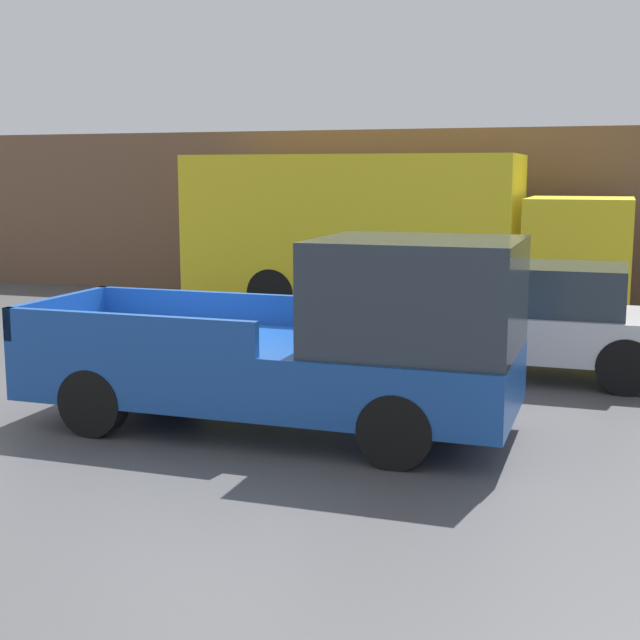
# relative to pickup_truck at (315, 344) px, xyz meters

# --- Properties ---
(ground_plane) EXTENTS (60.00, 60.00, 0.00)m
(ground_plane) POSITION_rel_pickup_truck_xyz_m (-1.72, 0.31, -0.98)
(ground_plane) COLOR #4C4C4F
(building_wall) EXTENTS (28.00, 0.15, 3.72)m
(building_wall) POSITION_rel_pickup_truck_xyz_m (-1.72, 10.32, 0.88)
(building_wall) COLOR brown
(building_wall) RESTS_ON ground
(pickup_truck) EXTENTS (5.36, 1.98, 2.13)m
(pickup_truck) POSITION_rel_pickup_truck_xyz_m (0.00, 0.00, 0.00)
(pickup_truck) COLOR #194799
(pickup_truck) RESTS_ON ground
(car) EXTENTS (4.72, 1.84, 1.55)m
(car) POSITION_rel_pickup_truck_xyz_m (1.76, 3.63, -0.18)
(car) COLOR silver
(car) RESTS_ON ground
(delivery_truck) EXTENTS (8.48, 2.51, 3.13)m
(delivery_truck) POSITION_rel_pickup_truck_xyz_m (-1.29, 8.20, 0.72)
(delivery_truck) COLOR gold
(delivery_truck) RESTS_ON ground
(newspaper_box) EXTENTS (0.45, 0.40, 1.06)m
(newspaper_box) POSITION_rel_pickup_truck_xyz_m (-5.79, 9.99, -0.45)
(newspaper_box) COLOR #194CB2
(newspaper_box) RESTS_ON ground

